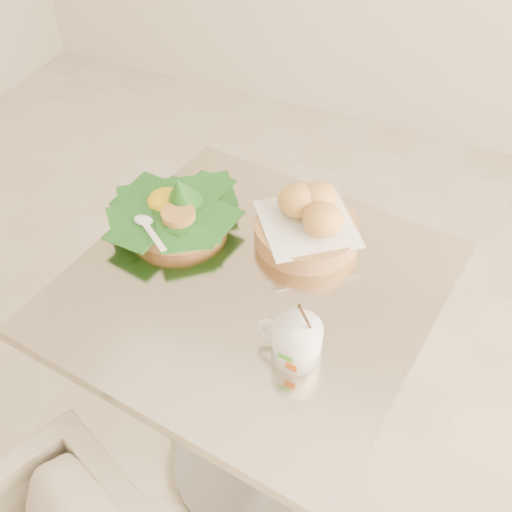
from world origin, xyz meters
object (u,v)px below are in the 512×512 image
at_px(rice_basket, 176,209).
at_px(bread_basket, 309,222).
at_px(cafe_table, 252,351).
at_px(coffee_mug, 295,341).

xyz_separation_m(rice_basket, bread_basket, (0.28, 0.07, 0.01)).
distance_m(cafe_table, coffee_mug, 0.33).
relative_size(cafe_table, rice_basket, 2.82).
bearing_deg(coffee_mug, cafe_table, 138.38).
height_order(cafe_table, rice_basket, rice_basket).
relative_size(cafe_table, coffee_mug, 5.03).
bearing_deg(rice_basket, bread_basket, 13.35).
distance_m(rice_basket, bread_basket, 0.29).
height_order(rice_basket, bread_basket, rice_basket).
height_order(rice_basket, coffee_mug, coffee_mug).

